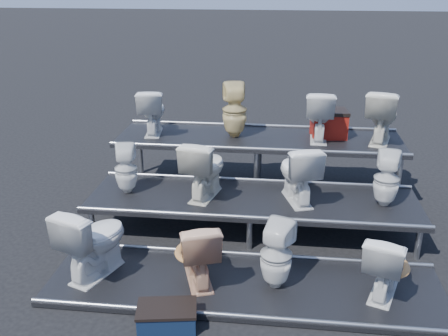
# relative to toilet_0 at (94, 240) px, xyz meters

# --- Properties ---
(ground) EXTENTS (80.00, 80.00, 0.00)m
(ground) POSITION_rel_toilet_0_xyz_m (1.62, 1.30, -0.48)
(ground) COLOR black
(ground) RESTS_ON ground
(tier_front) EXTENTS (4.20, 1.20, 0.06)m
(tier_front) POSITION_rel_toilet_0_xyz_m (1.62, 0.00, -0.45)
(tier_front) COLOR black
(tier_front) RESTS_ON ground
(tier_mid) EXTENTS (4.20, 1.20, 0.46)m
(tier_mid) POSITION_rel_toilet_0_xyz_m (1.62, 1.30, -0.25)
(tier_mid) COLOR black
(tier_mid) RESTS_ON ground
(tier_back) EXTENTS (4.20, 1.20, 0.86)m
(tier_back) POSITION_rel_toilet_0_xyz_m (1.62, 2.60, -0.05)
(tier_back) COLOR black
(tier_back) RESTS_ON ground
(toilet_0) EXTENTS (0.73, 0.93, 0.83)m
(toilet_0) POSITION_rel_toilet_0_xyz_m (0.00, 0.00, 0.00)
(toilet_0) COLOR white
(toilet_0) RESTS_ON tier_front
(toilet_1) EXTENTS (0.62, 0.82, 0.74)m
(toilet_1) POSITION_rel_toilet_0_xyz_m (1.13, 0.00, -0.05)
(toilet_1) COLOR tan
(toilet_1) RESTS_ON tier_front
(toilet_2) EXTENTS (0.43, 0.43, 0.74)m
(toilet_2) POSITION_rel_toilet_0_xyz_m (1.96, 0.00, -0.05)
(toilet_2) COLOR white
(toilet_2) RESTS_ON tier_front
(toilet_3) EXTENTS (0.61, 0.79, 0.71)m
(toilet_3) POSITION_rel_toilet_0_xyz_m (3.07, 0.00, -0.06)
(toilet_3) COLOR white
(toilet_3) RESTS_ON tier_front
(toilet_4) EXTENTS (0.35, 0.35, 0.65)m
(toilet_4) POSITION_rel_toilet_0_xyz_m (-0.03, 1.30, 0.31)
(toilet_4) COLOR white
(toilet_4) RESTS_ON tier_mid
(toilet_5) EXTENTS (0.59, 0.83, 0.77)m
(toilet_5) POSITION_rel_toilet_0_xyz_m (1.01, 1.30, 0.37)
(toilet_5) COLOR silver
(toilet_5) RESTS_ON tier_mid
(toilet_6) EXTENTS (0.63, 0.84, 0.76)m
(toilet_6) POSITION_rel_toilet_0_xyz_m (2.18, 1.30, 0.36)
(toilet_6) COLOR white
(toilet_6) RESTS_ON tier_mid
(toilet_7) EXTENTS (0.37, 0.38, 0.69)m
(toilet_7) POSITION_rel_toilet_0_xyz_m (3.26, 1.30, 0.33)
(toilet_7) COLOR white
(toilet_7) RESTS_ON tier_mid
(toilet_8) EXTENTS (0.47, 0.72, 0.69)m
(toilet_8) POSITION_rel_toilet_0_xyz_m (0.01, 2.60, 0.73)
(toilet_8) COLOR white
(toilet_8) RESTS_ON tier_back
(toilet_9) EXTENTS (0.42, 0.43, 0.80)m
(toilet_9) POSITION_rel_toilet_0_xyz_m (1.26, 2.60, 0.78)
(toilet_9) COLOR #DCC582
(toilet_9) RESTS_ON tier_back
(toilet_10) EXTENTS (0.44, 0.74, 0.74)m
(toilet_10) POSITION_rel_toilet_0_xyz_m (2.49, 2.60, 0.75)
(toilet_10) COLOR white
(toilet_10) RESTS_ON tier_back
(toilet_11) EXTENTS (0.62, 0.85, 0.77)m
(toilet_11) POSITION_rel_toilet_0_xyz_m (3.37, 2.60, 0.77)
(toilet_11) COLOR silver
(toilet_11) RESTS_ON tier_back
(red_crate) EXTENTS (0.54, 0.45, 0.36)m
(red_crate) POSITION_rel_toilet_0_xyz_m (2.65, 2.75, 0.56)
(red_crate) COLOR maroon
(red_crate) RESTS_ON tier_back
(step_stool) EXTENTS (0.59, 0.41, 0.20)m
(step_stool) POSITION_rel_toilet_0_xyz_m (0.95, -0.72, -0.38)
(step_stool) COLOR #0D1A31
(step_stool) RESTS_ON ground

